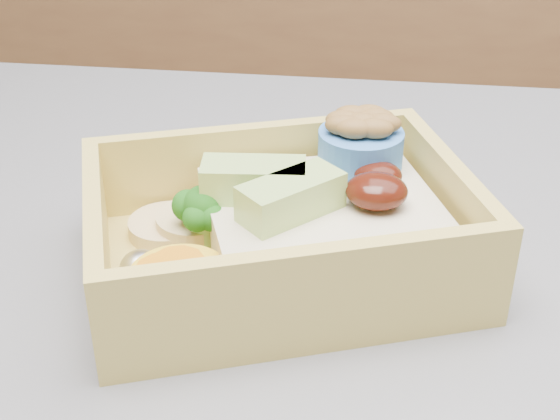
# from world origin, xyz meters

# --- Properties ---
(bento_box) EXTENTS (0.24, 0.21, 0.08)m
(bento_box) POSITION_xyz_m (0.07, 0.02, 0.95)
(bento_box) COLOR #CEB555
(bento_box) RESTS_ON island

